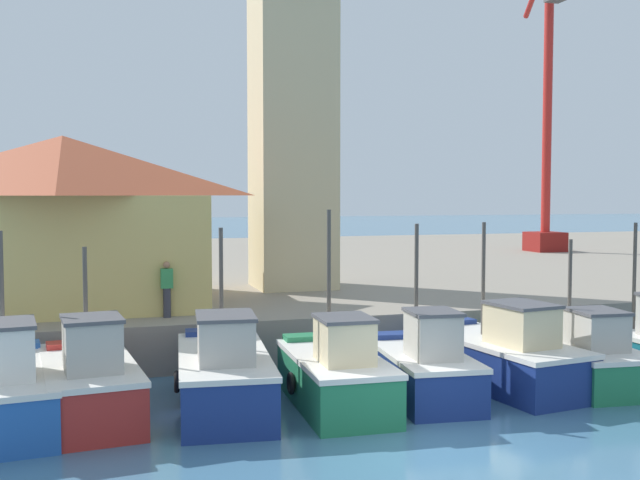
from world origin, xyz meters
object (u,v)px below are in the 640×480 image
at_px(fishing_boat_mid_left, 336,374).
at_px(port_crane_far, 547,138).
at_px(fishing_boat_far_left, 4,389).
at_px(fishing_boat_left_outer, 90,383).
at_px(warehouse_left, 64,218).
at_px(fishing_boat_right_inner, 581,357).
at_px(fishing_boat_left_inner, 224,374).
at_px(clock_tower, 292,72).
at_px(dock_worker_near_tower, 167,288).
at_px(fishing_boat_center, 423,367).
at_px(fishing_boat_mid_right, 500,356).

xyz_separation_m(fishing_boat_mid_left, port_crane_far, (21.65, 24.42, 7.66)).
height_order(fishing_boat_far_left, fishing_boat_left_outer, fishing_boat_far_left).
distance_m(fishing_boat_left_outer, warehouse_left, 9.09).
relative_size(fishing_boat_mid_left, fishing_boat_right_inner, 1.00).
relative_size(fishing_boat_left_inner, fishing_boat_right_inner, 1.17).
relative_size(fishing_boat_left_outer, clock_tower, 0.27).
bearing_deg(dock_worker_near_tower, fishing_boat_far_left, -128.89).
bearing_deg(fishing_boat_left_outer, fishing_boat_left_inner, -0.64).
bearing_deg(fishing_boat_far_left, fishing_boat_mid_left, -5.34).
distance_m(fishing_boat_right_inner, warehouse_left, 16.11).
xyz_separation_m(fishing_boat_center, port_crane_far, (19.39, 24.31, 7.68)).
xyz_separation_m(fishing_boat_mid_left, dock_worker_near_tower, (-3.33, 5.45, 1.46)).
distance_m(fishing_boat_left_inner, port_crane_far, 34.75).
xyz_separation_m(fishing_boat_right_inner, port_crane_far, (14.88, 24.21, 7.74)).
height_order(fishing_boat_left_outer, fishing_boat_right_inner, fishing_boat_left_outer).
relative_size(fishing_boat_center, clock_tower, 0.25).
distance_m(fishing_boat_mid_left, fishing_boat_mid_right, 4.70).
xyz_separation_m(fishing_boat_center, fishing_boat_mid_right, (2.40, 0.55, 0.02)).
relative_size(fishing_boat_left_inner, dock_worker_near_tower, 3.31).
height_order(fishing_boat_mid_right, port_crane_far, port_crane_far).
bearing_deg(fishing_boat_mid_left, fishing_boat_mid_right, 8.00).
bearing_deg(fishing_boat_right_inner, fishing_boat_mid_right, 167.98).
xyz_separation_m(fishing_boat_mid_right, port_crane_far, (16.99, 23.76, 7.66)).
height_order(fishing_boat_left_inner, fishing_boat_right_inner, fishing_boat_left_inner).
xyz_separation_m(fishing_boat_left_inner, dock_worker_near_tower, (-0.83, 4.82, 1.43)).
relative_size(fishing_boat_mid_left, fishing_boat_mid_right, 0.83).
relative_size(fishing_boat_far_left, fishing_boat_mid_right, 0.95).
bearing_deg(port_crane_far, clock_tower, -146.36).
xyz_separation_m(fishing_boat_mid_right, fishing_boat_right_inner, (2.11, -0.45, -0.08)).
xyz_separation_m(fishing_boat_left_outer, fishing_boat_mid_right, (10.11, -0.01, -0.03)).
xyz_separation_m(fishing_boat_left_inner, clock_tower, (4.43, 10.66, 8.70)).
bearing_deg(fishing_boat_far_left, fishing_boat_center, -3.43).
xyz_separation_m(fishing_boat_left_outer, fishing_boat_right_inner, (12.22, -0.46, -0.11)).
bearing_deg(fishing_boat_mid_right, fishing_boat_left_outer, 179.96).
height_order(fishing_boat_far_left, fishing_boat_center, fishing_boat_center).
distance_m(fishing_boat_left_outer, dock_worker_near_tower, 5.42).
relative_size(fishing_boat_left_inner, clock_tower, 0.31).
height_order(fishing_boat_left_outer, fishing_boat_mid_right, fishing_boat_mid_right).
xyz_separation_m(fishing_boat_center, clock_tower, (-0.33, 11.18, 8.76)).
height_order(fishing_boat_left_inner, dock_worker_near_tower, fishing_boat_left_inner).
relative_size(fishing_boat_left_outer, warehouse_left, 0.53).
distance_m(fishing_boat_far_left, fishing_boat_mid_right, 11.84).
bearing_deg(port_crane_far, fishing_boat_mid_left, -131.56).
bearing_deg(fishing_boat_left_outer, clock_tower, 55.25).
distance_m(fishing_boat_left_outer, port_crane_far, 36.84).
bearing_deg(fishing_boat_far_left, fishing_boat_right_inner, -1.92).
relative_size(fishing_boat_far_left, fishing_boat_left_inner, 0.97).
distance_m(fishing_boat_left_inner, fishing_boat_mid_left, 2.58).
bearing_deg(clock_tower, fishing_boat_mid_right, -75.58).
bearing_deg(fishing_boat_center, fishing_boat_left_outer, 175.88).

